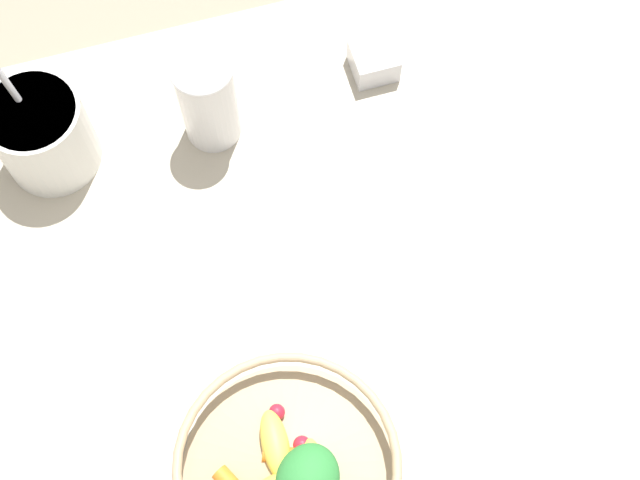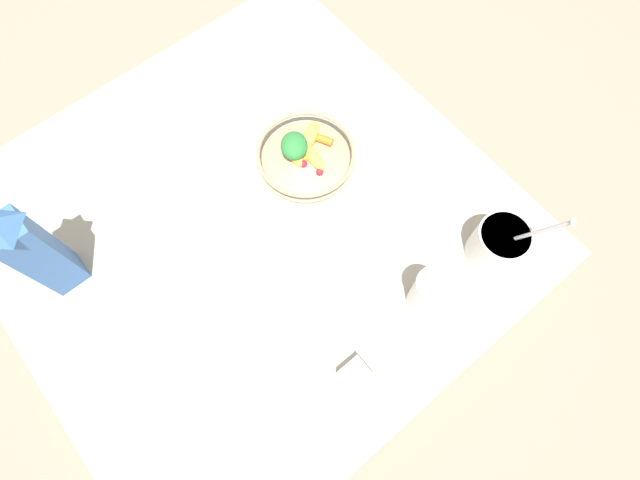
# 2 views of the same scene
# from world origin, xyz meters

# --- Properties ---
(ground_plane) EXTENTS (6.00, 6.00, 0.00)m
(ground_plane) POSITION_xyz_m (0.00, 0.00, 0.00)
(ground_plane) COLOR gray
(countertop) EXTENTS (1.08, 1.08, 0.03)m
(countertop) POSITION_xyz_m (0.00, 0.00, 0.02)
(countertop) COLOR #B2A893
(countertop) RESTS_ON ground_plane
(fruit_bowl) EXTENTS (0.23, 0.23, 0.08)m
(fruit_bowl) POSITION_xyz_m (-0.04, 0.19, 0.06)
(fruit_bowl) COLOR tan
(fruit_bowl) RESTS_ON countertop
(milk_carton) EXTENTS (0.07, 0.07, 0.29)m
(milk_carton) POSITION_xyz_m (-0.15, -0.38, 0.18)
(milk_carton) COLOR #3D6BB2
(milk_carton) RESTS_ON countertop
(yogurt_tub) EXTENTS (0.13, 0.11, 0.24)m
(yogurt_tub) POSITION_xyz_m (0.40, 0.37, 0.09)
(yogurt_tub) COLOR white
(yogurt_tub) RESTS_ON countertop
(drinking_cup) EXTENTS (0.07, 0.07, 0.13)m
(drinking_cup) POSITION_xyz_m (0.38, 0.17, 0.10)
(drinking_cup) COLOR white
(drinking_cup) RESTS_ON countertop
(spice_jar) EXTENTS (0.05, 0.05, 0.04)m
(spice_jar) POSITION_xyz_m (0.41, -0.04, 0.05)
(spice_jar) COLOR silver
(spice_jar) RESTS_ON countertop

